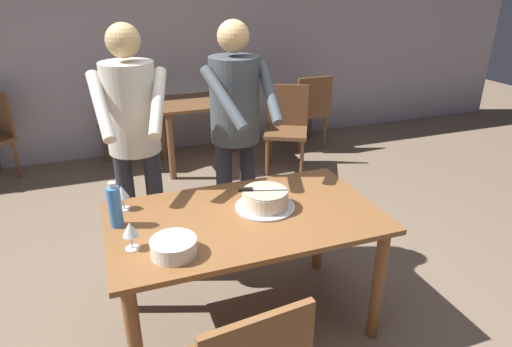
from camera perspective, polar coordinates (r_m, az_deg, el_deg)
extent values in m
plane|color=#7A6651|center=(2.90, -1.29, -18.43)|extent=(14.00, 14.00, 0.00)
cube|color=#ADA8B2|center=(5.37, -13.23, 16.87)|extent=(10.00, 0.12, 2.70)
cube|color=brown|center=(2.46, -1.44, -5.68)|extent=(1.48, 0.87, 0.03)
cylinder|color=brown|center=(2.31, -15.18, -20.67)|extent=(0.07, 0.07, 0.72)
cylinder|color=brown|center=(2.67, 15.36, -13.66)|extent=(0.07, 0.07, 0.72)
cylinder|color=brown|center=(2.87, -16.70, -10.89)|extent=(0.07, 0.07, 0.72)
cylinder|color=brown|center=(3.17, 8.07, -6.49)|extent=(0.07, 0.07, 0.72)
cylinder|color=silver|center=(2.53, 1.16, -4.28)|extent=(0.34, 0.34, 0.01)
cylinder|color=beige|center=(2.51, 1.17, -3.25)|extent=(0.26, 0.26, 0.09)
cylinder|color=#A49984|center=(2.48, 1.18, -2.24)|extent=(0.25, 0.25, 0.01)
cube|color=silver|center=(2.48, 1.65, -2.03)|extent=(0.20, 0.08, 0.00)
cube|color=black|center=(2.48, -1.36, -2.09)|extent=(0.08, 0.05, 0.02)
cylinder|color=white|center=(2.17, -10.43, -10.02)|extent=(0.22, 0.22, 0.01)
cylinder|color=white|center=(2.16, -10.45, -9.80)|extent=(0.22, 0.22, 0.01)
cylinder|color=white|center=(2.16, -10.47, -9.58)|extent=(0.22, 0.22, 0.01)
cylinder|color=white|center=(2.15, -10.49, -9.35)|extent=(0.22, 0.22, 0.01)
cylinder|color=white|center=(2.15, -10.51, -9.13)|extent=(0.22, 0.22, 0.01)
cylinder|color=white|center=(2.14, -10.53, -8.91)|extent=(0.22, 0.22, 0.01)
cylinder|color=white|center=(2.13, -10.55, -8.68)|extent=(0.22, 0.22, 0.01)
cylinder|color=white|center=(2.13, -10.57, -8.45)|extent=(0.22, 0.22, 0.01)
cylinder|color=silver|center=(2.25, -15.54, -9.19)|extent=(0.07, 0.07, 0.00)
cylinder|color=silver|center=(2.24, -15.65, -8.39)|extent=(0.01, 0.01, 0.07)
cone|color=silver|center=(2.20, -15.85, -6.85)|extent=(0.08, 0.08, 0.07)
cylinder|color=silver|center=(2.63, -16.55, -4.34)|extent=(0.07, 0.07, 0.00)
cylinder|color=silver|center=(2.61, -16.64, -3.62)|extent=(0.01, 0.01, 0.07)
cone|color=silver|center=(2.58, -16.82, -2.24)|extent=(0.08, 0.08, 0.07)
cylinder|color=#387AC6|center=(2.42, -17.62, -4.13)|extent=(0.07, 0.07, 0.22)
cylinder|color=silver|center=(2.36, -17.99, -1.45)|extent=(0.04, 0.04, 0.03)
cylinder|color=#2D2D38|center=(3.21, -1.05, -3.47)|extent=(0.11, 0.11, 0.95)
cylinder|color=#2D2D38|center=(3.14, -3.99, -4.17)|extent=(0.11, 0.11, 0.95)
cylinder|color=#3F474C|center=(2.90, -2.77, 9.40)|extent=(0.32, 0.32, 0.55)
sphere|color=tan|center=(2.83, -2.93, 17.17)|extent=(0.20, 0.20, 0.20)
cylinder|color=#3F474C|center=(2.80, 1.76, 10.39)|extent=(0.10, 0.42, 0.34)
cylinder|color=#3F474C|center=(2.66, -4.17, 9.63)|extent=(0.21, 0.41, 0.34)
cylinder|color=#2D2D38|center=(3.10, -12.55, -5.19)|extent=(0.11, 0.11, 0.95)
cylinder|color=#2D2D38|center=(3.10, -15.88, -5.53)|extent=(0.11, 0.11, 0.95)
cylinder|color=beige|center=(2.82, -15.75, 8.09)|extent=(0.32, 0.32, 0.55)
sphere|color=tan|center=(2.74, -16.69, 16.03)|extent=(0.20, 0.20, 0.20)
cylinder|color=beige|center=(2.62, -12.47, 8.92)|extent=(0.19, 0.42, 0.34)
cylinder|color=beige|center=(2.63, -19.31, 8.19)|extent=(0.12, 0.42, 0.34)
cube|color=brown|center=(4.87, -6.76, 9.15)|extent=(1.00, 0.70, 0.03)
cylinder|color=brown|center=(4.65, -10.83, 3.37)|extent=(0.07, 0.07, 0.71)
cylinder|color=brown|center=(4.84, -0.87, 4.63)|extent=(0.07, 0.07, 0.71)
cylinder|color=brown|center=(5.16, -11.90, 5.36)|extent=(0.07, 0.07, 0.71)
cylinder|color=brown|center=(5.34, -2.82, 6.45)|extent=(0.07, 0.07, 0.71)
cube|color=brown|center=(5.54, 6.35, 7.80)|extent=(0.46, 0.46, 0.04)
cylinder|color=brown|center=(5.68, 3.75, 5.92)|extent=(0.04, 0.04, 0.41)
cylinder|color=brown|center=(5.84, 6.97, 6.31)|extent=(0.04, 0.04, 0.41)
cylinder|color=brown|center=(5.37, 5.46, 4.80)|extent=(0.04, 0.04, 0.41)
cylinder|color=brown|center=(5.54, 8.81, 5.24)|extent=(0.04, 0.04, 0.41)
cube|color=brown|center=(5.30, 7.54, 9.76)|extent=(0.44, 0.05, 0.45)
cube|color=brown|center=(5.17, -16.52, 5.78)|extent=(0.58, 0.58, 0.04)
cylinder|color=brown|center=(5.33, -18.86, 3.44)|extent=(0.04, 0.04, 0.41)
cylinder|color=brown|center=(5.47, -15.43, 4.40)|extent=(0.04, 0.04, 0.41)
cylinder|color=brown|center=(5.01, -17.10, 2.42)|extent=(0.04, 0.04, 0.41)
cylinder|color=brown|center=(5.17, -13.52, 3.45)|extent=(0.04, 0.04, 0.41)
cube|color=brown|center=(4.93, -15.74, 7.98)|extent=(0.42, 0.20, 0.45)
cylinder|color=brown|center=(5.27, -28.34, 1.57)|extent=(0.04, 0.04, 0.41)
cube|color=brown|center=(4.78, 3.86, 5.27)|extent=(0.59, 0.59, 0.04)
cylinder|color=brown|center=(4.68, 5.88, 1.84)|extent=(0.04, 0.04, 0.41)
cylinder|color=brown|center=(4.70, 1.43, 2.06)|extent=(0.04, 0.04, 0.41)
cylinder|color=brown|center=(5.02, 5.99, 3.39)|extent=(0.04, 0.04, 0.41)
cylinder|color=brown|center=(5.03, 1.84, 3.58)|extent=(0.04, 0.04, 0.41)
cube|color=brown|center=(4.90, 4.09, 8.74)|extent=(0.41, 0.23, 0.45)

